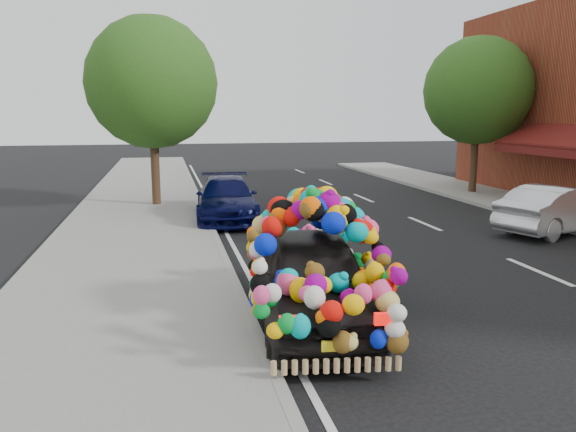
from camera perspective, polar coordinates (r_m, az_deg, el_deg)
ground at (r=10.42m, az=7.83°, el=-6.81°), size 100.00×100.00×0.00m
sidewalk at (r=9.83m, az=-16.64°, el=-7.85°), size 4.00×60.00×0.12m
kerb at (r=9.87m, az=-5.19°, el=-7.35°), size 0.15×60.00×0.13m
lane_markings at (r=12.11m, az=24.09°, el=-5.16°), size 6.00×50.00×0.01m
tree_near_sidewalk at (r=18.86m, az=-13.68°, el=13.00°), size 4.20×4.20×6.13m
tree_far_b at (r=22.51m, az=18.73°, el=11.94°), size 4.00×4.00×5.90m
plush_art_car at (r=8.21m, az=2.61°, el=-4.10°), size 2.46×4.35×1.99m
navy_sedan at (r=16.46m, az=-6.27°, el=1.75°), size 2.03×4.34×1.23m
silver_hatchback at (r=16.12m, az=25.73°, el=0.63°), size 3.99×2.59×1.24m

